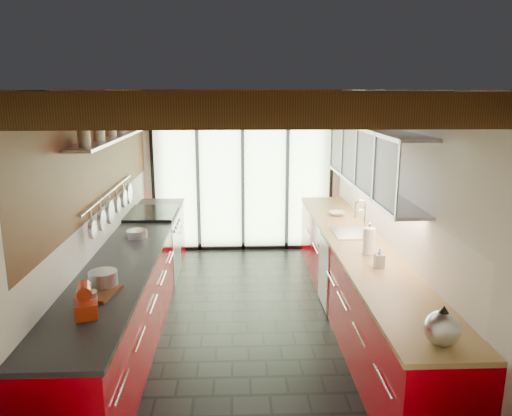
% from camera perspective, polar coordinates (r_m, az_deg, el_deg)
% --- Properties ---
extents(ground, '(5.50, 5.50, 0.00)m').
position_cam_1_polar(ground, '(5.89, -1.03, -12.86)').
color(ground, black).
rests_on(ground, ground).
extents(room_shell, '(5.50, 5.50, 5.50)m').
position_cam_1_polar(room_shell, '(5.36, -1.11, 3.19)').
color(room_shell, silver).
rests_on(room_shell, ground).
extents(ceiling_beams, '(3.14, 5.06, 4.90)m').
position_cam_1_polar(ceiling_beams, '(5.66, -1.23, 11.96)').
color(ceiling_beams, '#593316').
rests_on(ceiling_beams, ground).
extents(glass_door, '(2.95, 0.10, 2.90)m').
position_cam_1_polar(glass_door, '(8.03, -1.54, 6.64)').
color(glass_door, '#C6EAAD').
rests_on(glass_door, ground).
extents(left_counter, '(0.68, 5.00, 0.92)m').
position_cam_1_polar(left_counter, '(5.81, -13.87, -8.64)').
color(left_counter, '#B8000C').
rests_on(left_counter, ground).
extents(range_stove, '(0.66, 0.90, 0.97)m').
position_cam_1_polar(range_stove, '(7.15, -11.62, -4.24)').
color(range_stove, silver).
rests_on(range_stove, ground).
extents(right_counter, '(0.68, 5.00, 0.92)m').
position_cam_1_polar(right_counter, '(5.86, 11.63, -8.32)').
color(right_counter, '#B8000C').
rests_on(right_counter, ground).
extents(sink_assembly, '(0.45, 0.52, 0.43)m').
position_cam_1_polar(sink_assembly, '(6.08, 11.08, -2.55)').
color(sink_assembly, silver).
rests_on(sink_assembly, right_counter).
extents(upper_cabinets_right, '(0.34, 3.00, 3.00)m').
position_cam_1_polar(upper_cabinets_right, '(5.84, 13.06, 5.63)').
color(upper_cabinets_right, silver).
rests_on(upper_cabinets_right, ground).
extents(left_wall_fixtures, '(0.28, 2.60, 0.96)m').
position_cam_1_polar(left_wall_fixtures, '(5.75, -16.04, 4.87)').
color(left_wall_fixtures, silver).
rests_on(left_wall_fixtures, ground).
extents(stand_mixer, '(0.23, 0.32, 0.26)m').
position_cam_1_polar(stand_mixer, '(4.10, -18.83, -10.07)').
color(stand_mixer, red).
rests_on(stand_mixer, left_counter).
extents(pot_large, '(0.31, 0.31, 0.16)m').
position_cam_1_polar(pot_large, '(4.56, -17.06, -7.86)').
color(pot_large, silver).
rests_on(pot_large, left_counter).
extents(pot_small, '(0.29, 0.29, 0.09)m').
position_cam_1_polar(pot_small, '(5.97, -13.45, -2.90)').
color(pot_small, silver).
rests_on(pot_small, left_counter).
extents(cutting_board, '(0.34, 0.42, 0.03)m').
position_cam_1_polar(cutting_board, '(4.45, -17.45, -9.25)').
color(cutting_board, brown).
rests_on(cutting_board, left_counter).
extents(kettle, '(0.31, 0.34, 0.29)m').
position_cam_1_polar(kettle, '(3.68, 20.54, -12.56)').
color(kettle, silver).
rests_on(kettle, right_counter).
extents(paper_towel, '(0.13, 0.13, 0.34)m').
position_cam_1_polar(paper_towel, '(5.34, 12.79, -3.73)').
color(paper_towel, white).
rests_on(paper_towel, right_counter).
extents(soap_bottle, '(0.09, 0.09, 0.20)m').
position_cam_1_polar(soap_bottle, '(4.99, 13.95, -5.52)').
color(soap_bottle, silver).
rests_on(soap_bottle, right_counter).
extents(bowl, '(0.23, 0.23, 0.05)m').
position_cam_1_polar(bowl, '(6.92, 9.24, -0.63)').
color(bowl, silver).
rests_on(bowl, right_counter).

